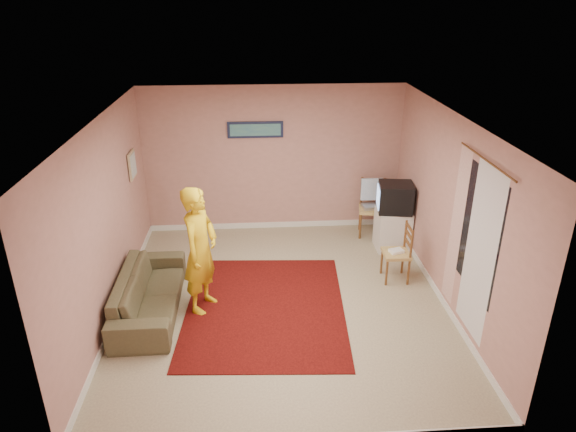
{
  "coord_description": "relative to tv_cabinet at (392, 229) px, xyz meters",
  "views": [
    {
      "loc": [
        -0.34,
        -6.11,
        4.03
      ],
      "look_at": [
        0.13,
        0.6,
        1.06
      ],
      "focal_mm": 32.0,
      "sensor_mm": 36.0,
      "label": 1
    }
  ],
  "objects": [
    {
      "name": "chair_a",
      "position": [
        -0.24,
        0.53,
        0.28
      ],
      "size": [
        0.53,
        0.51,
        0.55
      ],
      "rotation": [
        0.0,
        0.0,
        -0.18
      ],
      "color": "tan",
      "rests_on": "ground"
    },
    {
      "name": "blue_throw",
      "position": [
        -0.24,
        0.67,
        0.47
      ],
      "size": [
        0.38,
        0.05,
        0.4
      ],
      "primitive_type": "cube",
      "color": "#8EBFE8",
      "rests_on": "chair_a"
    },
    {
      "name": "baseboard_left",
      "position": [
        -4.19,
        -1.53,
        -0.29
      ],
      "size": [
        0.02,
        5.0,
        0.1
      ],
      "primitive_type": "cube",
      "color": "silver",
      "rests_on": "ground"
    },
    {
      "name": "person",
      "position": [
        -3.03,
        -1.58,
        0.54
      ],
      "size": [
        0.63,
        0.76,
        1.77
      ],
      "primitive_type": "imported",
      "rotation": [
        0.0,
        0.0,
        1.19
      ],
      "color": "gold",
      "rests_on": "ground"
    },
    {
      "name": "curtain_rod",
      "position": [
        0.25,
        -2.43,
        1.98
      ],
      "size": [
        0.02,
        1.4,
        0.02
      ],
      "primitive_type": "cylinder",
      "rotation": [
        1.57,
        0.0,
        0.0
      ],
      "color": "brown",
      "rests_on": "wall_right"
    },
    {
      "name": "wall_back",
      "position": [
        -1.95,
        0.97,
        0.96
      ],
      "size": [
        4.5,
        0.02,
        2.6
      ],
      "primitive_type": "cube",
      "color": "tan",
      "rests_on": "ground"
    },
    {
      "name": "tv_cabinet",
      "position": [
        0.0,
        0.0,
        0.0
      ],
      "size": [
        0.54,
        0.49,
        0.69
      ],
      "primitive_type": "cube",
      "color": "silver",
      "rests_on": "ground"
    },
    {
      "name": "crt_tv",
      "position": [
        -0.01,
        0.0,
        0.58
      ],
      "size": [
        0.62,
        0.57,
        0.47
      ],
      "rotation": [
        0.0,
        0.0,
        -0.15
      ],
      "color": "black",
      "rests_on": "tv_cabinet"
    },
    {
      "name": "curtain_floral",
      "position": [
        0.26,
        -1.88,
        0.91
      ],
      "size": [
        0.01,
        0.35,
        2.1
      ],
      "primitive_type": "cube",
      "color": "#EFE0CC",
      "rests_on": "wall_right"
    },
    {
      "name": "ceiling",
      "position": [
        -1.95,
        -1.53,
        2.26
      ],
      "size": [
        4.5,
        5.0,
        0.02
      ],
      "primitive_type": "cube",
      "color": "white",
      "rests_on": "wall_back"
    },
    {
      "name": "wall_front",
      "position": [
        -1.95,
        -4.03,
        0.96
      ],
      "size": [
        4.5,
        0.02,
        2.6
      ],
      "primitive_type": "cube",
      "color": "tan",
      "rests_on": "ground"
    },
    {
      "name": "chair_b",
      "position": [
        -0.21,
        -1.02,
        0.2
      ],
      "size": [
        0.39,
        0.41,
        0.48
      ],
      "rotation": [
        0.0,
        0.0,
        -1.59
      ],
      "color": "tan",
      "rests_on": "ground"
    },
    {
      "name": "window",
      "position": [
        0.29,
        -2.43,
        1.11
      ],
      "size": [
        0.01,
        1.1,
        1.5
      ],
      "primitive_type": "cube",
      "color": "black",
      "rests_on": "wall_right"
    },
    {
      "name": "baseboard_right",
      "position": [
        0.29,
        -1.53,
        -0.29
      ],
      "size": [
        0.02,
        5.0,
        0.1
      ],
      "primitive_type": "cube",
      "color": "silver",
      "rests_on": "ground"
    },
    {
      "name": "dvd_player",
      "position": [
        -0.24,
        0.53,
        0.21
      ],
      "size": [
        0.38,
        0.28,
        0.06
      ],
      "primitive_type": "cube",
      "rotation": [
        0.0,
        0.0,
        0.09
      ],
      "color": "#A7A6AB",
      "rests_on": "chair_a"
    },
    {
      "name": "ground",
      "position": [
        -1.95,
        -1.53,
        -0.34
      ],
      "size": [
        5.0,
        5.0,
        0.0
      ],
      "primitive_type": "plane",
      "color": "tan",
      "rests_on": "ground"
    },
    {
      "name": "curtain_sheer",
      "position": [
        0.28,
        -2.58,
        0.91
      ],
      "size": [
        0.01,
        0.75,
        2.1
      ],
      "primitive_type": "cube",
      "color": "silver",
      "rests_on": "wall_right"
    },
    {
      "name": "wall_right",
      "position": [
        0.3,
        -1.53,
        0.96
      ],
      "size": [
        0.02,
        5.0,
        2.6
      ],
      "primitive_type": "cube",
      "color": "tan",
      "rests_on": "ground"
    },
    {
      "name": "game_console",
      "position": [
        -0.21,
        -1.02,
        0.13
      ],
      "size": [
        0.23,
        0.2,
        0.04
      ],
      "primitive_type": "cube",
      "rotation": [
        0.0,
        0.0,
        0.3
      ],
      "color": "white",
      "rests_on": "chair_b"
    },
    {
      "name": "picture_back",
      "position": [
        -2.25,
        0.94,
        1.51
      ],
      "size": [
        0.95,
        0.04,
        0.28
      ],
      "color": "#131A36",
      "rests_on": "wall_back"
    },
    {
      "name": "wall_left",
      "position": [
        -4.2,
        -1.53,
        0.96
      ],
      "size": [
        0.02,
        5.0,
        2.6
      ],
      "primitive_type": "cube",
      "color": "tan",
      "rests_on": "ground"
    },
    {
      "name": "area_rug",
      "position": [
        -2.19,
        -1.67,
        -0.34
      ],
      "size": [
        2.32,
        2.82,
        0.01
      ],
      "primitive_type": "cube",
      "rotation": [
        0.0,
        0.0,
        -0.06
      ],
      "color": "black",
      "rests_on": "ground"
    },
    {
      "name": "picture_left",
      "position": [
        -4.17,
        0.07,
        1.21
      ],
      "size": [
        0.04,
        0.38,
        0.42
      ],
      "color": "tan",
      "rests_on": "wall_left"
    },
    {
      "name": "baseboard_back",
      "position": [
        -1.95,
        0.96,
        -0.29
      ],
      "size": [
        4.5,
        0.02,
        0.1
      ],
      "primitive_type": "cube",
      "color": "silver",
      "rests_on": "ground"
    },
    {
      "name": "sofa",
      "position": [
        -3.75,
        -1.62,
        -0.06
      ],
      "size": [
        0.79,
        1.97,
        0.57
      ],
      "primitive_type": "imported",
      "rotation": [
        0.0,
        0.0,
        1.58
      ],
      "color": "brown",
      "rests_on": "ground"
    }
  ]
}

